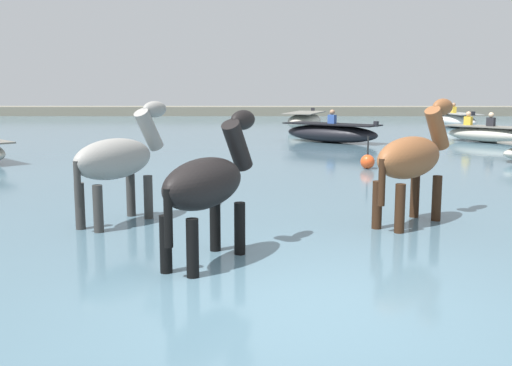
{
  "coord_description": "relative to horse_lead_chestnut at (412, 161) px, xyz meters",
  "views": [
    {
      "loc": [
        -0.45,
        -5.33,
        2.28
      ],
      "look_at": [
        -0.5,
        3.7,
        0.83
      ],
      "focal_mm": 42.72,
      "sensor_mm": 36.0,
      "label": 1
    }
  ],
  "objects": [
    {
      "name": "horse_trailing_grey",
      "position": [
        -4.16,
        0.05,
        -0.02
      ],
      "size": [
        1.26,
        1.78,
        2.05
      ],
      "color": "gray",
      "rests_on": "ground"
    },
    {
      "name": "water_surface",
      "position": [
        -1.7,
        6.83,
        -1.07
      ],
      "size": [
        90.0,
        90.0,
        0.33
      ],
      "primitive_type": "cube",
      "color": "#476675",
      "rests_on": "ground"
    },
    {
      "name": "channel_buoy",
      "position": [
        0.41,
        5.81,
        -0.73
      ],
      "size": [
        0.34,
        0.34,
        0.77
      ],
      "color": "#E54C1E",
      "rests_on": "water_surface"
    },
    {
      "name": "boat_far_offshore",
      "position": [
        -0.11,
        18.91,
        -0.52
      ],
      "size": [
        2.31,
        3.73,
        0.91
      ],
      "color": "#B2AD9E",
      "rests_on": "water_surface"
    },
    {
      "name": "ground_plane",
      "position": [
        -1.7,
        -3.17,
        -1.24
      ],
      "size": [
        120.0,
        120.0,
        0.0
      ],
      "primitive_type": "plane",
      "color": "gray"
    },
    {
      "name": "boat_distant_east",
      "position": [
        0.35,
        12.59,
        -0.58
      ],
      "size": [
        3.48,
        3.01,
        1.13
      ],
      "color": "black",
      "rests_on": "water_surface"
    },
    {
      "name": "boat_distant_west",
      "position": [
        5.85,
        12.55,
        -0.61
      ],
      "size": [
        2.88,
        2.87,
        1.05
      ],
      "color": "#B2AD9E",
      "rests_on": "water_surface"
    },
    {
      "name": "horse_lead_chestnut",
      "position": [
        0.0,
        0.0,
        0.0
      ],
      "size": [
        1.56,
        1.63,
        2.09
      ],
      "color": "brown",
      "rests_on": "ground"
    },
    {
      "name": "boat_near_port",
      "position": [
        7.1,
        20.37,
        -0.56
      ],
      "size": [
        1.66,
        3.64,
        1.15
      ],
      "color": "silver",
      "rests_on": "water_surface"
    },
    {
      "name": "horse_flank_black",
      "position": [
        -2.72,
        -1.9,
        -0.06
      ],
      "size": [
        1.14,
        1.76,
        1.99
      ],
      "color": "black",
      "rests_on": "ground"
    },
    {
      "name": "far_shoreline",
      "position": [
        -1.7,
        32.04,
        -0.78
      ],
      "size": [
        80.0,
        2.4,
        0.92
      ],
      "primitive_type": "cube",
      "color": "#706B5B",
      "rests_on": "ground"
    }
  ]
}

